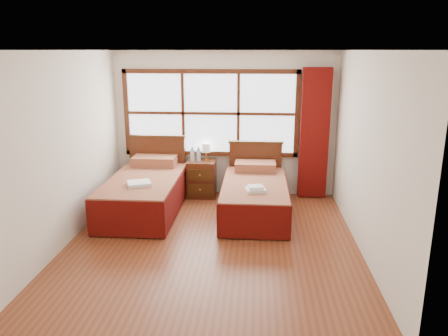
{
  "coord_description": "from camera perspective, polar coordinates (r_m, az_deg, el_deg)",
  "views": [
    {
      "loc": [
        0.59,
        -5.58,
        2.6
      ],
      "look_at": [
        0.11,
        0.7,
        0.9
      ],
      "focal_mm": 35.0,
      "sensor_mm": 36.0,
      "label": 1
    }
  ],
  "objects": [
    {
      "name": "towels_right",
      "position": [
        6.59,
        4.14,
        -2.74
      ],
      "size": [
        0.33,
        0.3,
        0.09
      ],
      "rotation": [
        0.0,
        0.0,
        0.2
      ],
      "color": "white",
      "rests_on": "bed_right"
    },
    {
      "name": "ceiling",
      "position": [
        5.61,
        -1.71,
        15.14
      ],
      "size": [
        4.5,
        4.5,
        0.0
      ],
      "primitive_type": "plane",
      "rotation": [
        3.14,
        0.0,
        0.0
      ],
      "color": "white",
      "rests_on": "wall_back"
    },
    {
      "name": "wall_left",
      "position": [
        6.29,
        -20.06,
        2.29
      ],
      "size": [
        0.0,
        4.5,
        4.5
      ],
      "primitive_type": "plane",
      "rotation": [
        1.57,
        0.0,
        1.57
      ],
      "color": "silver",
      "rests_on": "floor"
    },
    {
      "name": "towels_left",
      "position": [
        6.85,
        -11.04,
        -1.99
      ],
      "size": [
        0.43,
        0.41,
        0.05
      ],
      "rotation": [
        0.0,
        0.0,
        0.38
      ],
      "color": "white",
      "rests_on": "bed_left"
    },
    {
      "name": "wall_back",
      "position": [
        7.96,
        0.09,
        5.75
      ],
      "size": [
        4.0,
        0.0,
        4.0
      ],
      "primitive_type": "plane",
      "rotation": [
        1.57,
        0.0,
        0.0
      ],
      "color": "silver",
      "rests_on": "floor"
    },
    {
      "name": "bottle_far",
      "position": [
        7.84,
        -3.34,
        1.76
      ],
      "size": [
        0.07,
        0.07,
        0.26
      ],
      "color": "#AACCDA",
      "rests_on": "nightstand"
    },
    {
      "name": "window",
      "position": [
        7.91,
        -1.75,
        7.15
      ],
      "size": [
        3.16,
        0.06,
        1.56
      ],
      "color": "white",
      "rests_on": "wall_back"
    },
    {
      "name": "bottle_near",
      "position": [
        7.83,
        -4.15,
        1.77
      ],
      "size": [
        0.07,
        0.07,
        0.27
      ],
      "color": "#AACCDA",
      "rests_on": "nightstand"
    },
    {
      "name": "floor",
      "position": [
        6.18,
        -1.52,
        -9.72
      ],
      "size": [
        4.5,
        4.5,
        0.0
      ],
      "primitive_type": "plane",
      "color": "brown",
      "rests_on": "ground"
    },
    {
      "name": "bed_right",
      "position": [
        7.15,
        4.01,
        -3.56
      ],
      "size": [
        1.05,
        2.07,
        1.02
      ],
      "color": "#41240D",
      "rests_on": "floor"
    },
    {
      "name": "curtain",
      "position": [
        7.88,
        11.72,
        4.38
      ],
      "size": [
        0.5,
        0.16,
        2.3
      ],
      "primitive_type": "cube",
      "color": "maroon",
      "rests_on": "wall_back"
    },
    {
      "name": "nightstand",
      "position": [
        7.97,
        -2.94,
        -1.39
      ],
      "size": [
        0.5,
        0.49,
        0.67
      ],
      "color": "#4A2110",
      "rests_on": "floor"
    },
    {
      "name": "wall_right",
      "position": [
        5.9,
        18.11,
        1.65
      ],
      "size": [
        0.0,
        4.5,
        4.5
      ],
      "primitive_type": "plane",
      "rotation": [
        1.57,
        0.0,
        -1.57
      ],
      "color": "silver",
      "rests_on": "floor"
    },
    {
      "name": "lamp",
      "position": [
        7.89,
        -2.35,
        2.6
      ],
      "size": [
        0.16,
        0.16,
        0.31
      ],
      "color": "gold",
      "rests_on": "nightstand"
    },
    {
      "name": "bed_left",
      "position": [
        7.37,
        -10.2,
        -2.99
      ],
      "size": [
        1.13,
        2.19,
        1.1
      ],
      "color": "#41240D",
      "rests_on": "floor"
    }
  ]
}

